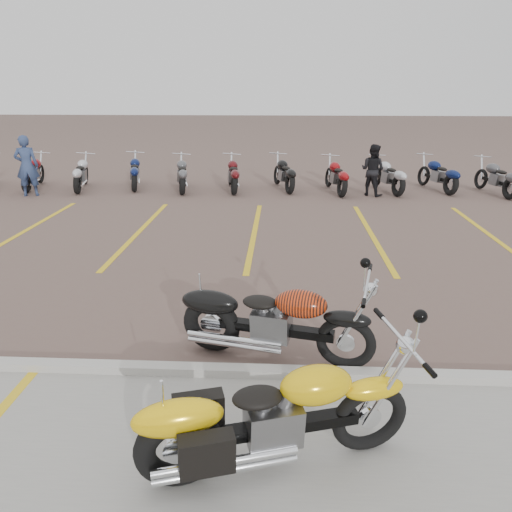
{
  "coord_description": "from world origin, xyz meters",
  "views": [
    {
      "loc": [
        0.62,
        -7.1,
        3.27
      ],
      "look_at": [
        0.24,
        0.2,
        0.75
      ],
      "focal_mm": 35.0,
      "sensor_mm": 36.0,
      "label": 1
    }
  ],
  "objects_px": {
    "yellow_cruiser": "(270,419)",
    "flame_cruiser": "(272,322)",
    "person_a": "(27,166)",
    "person_b": "(373,170)"
  },
  "relations": [
    {
      "from": "yellow_cruiser",
      "to": "person_b",
      "type": "height_order",
      "value": "person_b"
    },
    {
      "from": "person_a",
      "to": "person_b",
      "type": "relative_size",
      "value": 1.18
    },
    {
      "from": "person_b",
      "to": "person_a",
      "type": "bearing_deg",
      "value": 40.38
    },
    {
      "from": "yellow_cruiser",
      "to": "person_a",
      "type": "relative_size",
      "value": 1.31
    },
    {
      "from": "person_b",
      "to": "yellow_cruiser",
      "type": "bearing_deg",
      "value": 113.55
    },
    {
      "from": "yellow_cruiser",
      "to": "person_a",
      "type": "xyz_separation_m",
      "value": [
        -7.69,
        11.18,
        0.42
      ]
    },
    {
      "from": "yellow_cruiser",
      "to": "person_a",
      "type": "bearing_deg",
      "value": 107.85
    },
    {
      "from": "yellow_cruiser",
      "to": "flame_cruiser",
      "type": "bearing_deg",
      "value": 74.21
    },
    {
      "from": "person_a",
      "to": "person_b",
      "type": "distance_m",
      "value": 10.54
    },
    {
      "from": "yellow_cruiser",
      "to": "flame_cruiser",
      "type": "distance_m",
      "value": 1.89
    }
  ]
}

